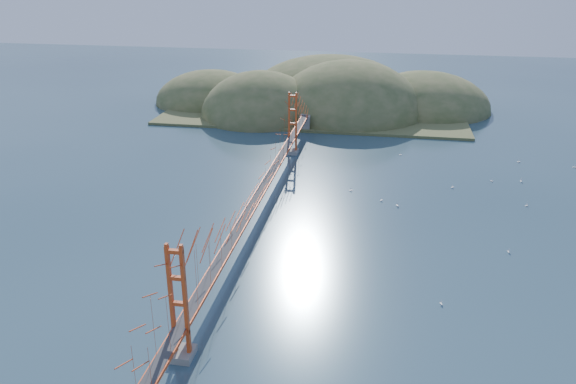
# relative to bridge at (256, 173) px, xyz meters

# --- Properties ---
(ground) EXTENTS (320.00, 320.00, 0.00)m
(ground) POSITION_rel_bridge_xyz_m (0.00, -0.18, -7.01)
(ground) COLOR #2A4454
(ground) RESTS_ON ground
(bridge) EXTENTS (2.20, 94.40, 12.00)m
(bridge) POSITION_rel_bridge_xyz_m (0.00, 0.00, 0.00)
(bridge) COLOR gray
(bridge) RESTS_ON ground
(far_headlands) EXTENTS (84.00, 58.00, 25.00)m
(far_headlands) POSITION_rel_bridge_xyz_m (2.21, 68.33, -7.01)
(far_headlands) COLOR olive
(far_headlands) RESTS_ON ground
(sailboat_16) EXTENTS (0.65, 0.65, 0.71)m
(sailboat_16) POSITION_rel_bridge_xyz_m (19.51, 8.20, -6.85)
(sailboat_16) COLOR white
(sailboat_16) RESTS_ON ground
(sailboat_12) EXTENTS (0.51, 0.47, 0.57)m
(sailboat_12) POSITION_rel_bridge_xyz_m (20.13, 32.39, -6.87)
(sailboat_12) COLOR white
(sailboat_12) RESTS_ON ground
(sailboat_3) EXTENTS (0.63, 0.63, 0.67)m
(sailboat_3) POSITION_rel_bridge_xyz_m (12.27, 13.01, -6.86)
(sailboat_3) COLOR white
(sailboat_3) RESTS_ON ground
(sailboat_5) EXTENTS (0.45, 0.51, 0.59)m
(sailboat_5) POSITION_rel_bridge_xyz_m (33.18, -3.89, -6.87)
(sailboat_5) COLOR white
(sailboat_5) RESTS_ON ground
(sailboat_9) EXTENTS (0.59, 0.59, 0.62)m
(sailboat_9) POSITION_rel_bridge_xyz_m (38.44, 11.54, -6.87)
(sailboat_9) COLOR white
(sailboat_9) RESTS_ON ground
(sailboat_14) EXTENTS (0.58, 0.58, 0.62)m
(sailboat_14) POSITION_rel_bridge_xyz_m (17.12, 9.82, -6.87)
(sailboat_14) COLOR white
(sailboat_14) RESTS_ON ground
(sailboat_15) EXTENTS (0.48, 0.60, 0.71)m
(sailboat_15) POSITION_rel_bridge_xyz_m (39.66, 21.91, -6.85)
(sailboat_15) COLOR white
(sailboat_15) RESTS_ON ground
(sailboat_17) EXTENTS (0.64, 0.59, 0.72)m
(sailboat_17) POSITION_rel_bridge_xyz_m (50.35, 30.73, -6.85)
(sailboat_17) COLOR white
(sailboat_17) RESTS_ON ground
(sailboat_4) EXTENTS (0.62, 0.62, 0.65)m
(sailboat_4) POSITION_rel_bridge_xyz_m (28.25, 17.17, -6.86)
(sailboat_4) COLOR white
(sailboat_4) RESTS_ON ground
(sailboat_0) EXTENTS (0.49, 0.50, 0.56)m
(sailboat_0) POSITION_rel_bridge_xyz_m (24.03, -17.19, -6.87)
(sailboat_0) COLOR white
(sailboat_0) RESTS_ON ground
(sailboat_8) EXTENTS (0.70, 0.70, 0.74)m
(sailboat_8) POSITION_rel_bridge_xyz_m (41.19, 31.96, -6.85)
(sailboat_8) COLOR white
(sailboat_8) RESTS_ON ground
(sailboat_7) EXTENTS (0.55, 0.55, 0.59)m
(sailboat_7) POSITION_rel_bridge_xyz_m (34.88, 21.21, -6.87)
(sailboat_7) COLOR white
(sailboat_7) RESTS_ON ground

